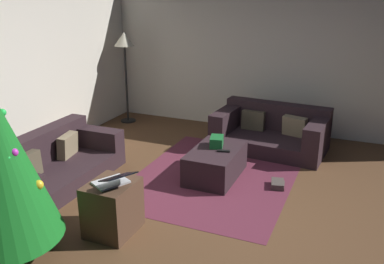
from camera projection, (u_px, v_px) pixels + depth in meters
name	position (u px, v px, depth m)	size (l,w,h in m)	color
ground_plane	(220.00, 214.00, 4.69)	(6.40, 6.40, 0.00)	brown
corner_partition	(285.00, 56.00, 7.00)	(0.12, 6.40, 2.60)	silver
couch_left	(52.00, 165.00, 5.35)	(1.86, 0.88, 0.64)	#2D1E23
couch_right	(272.00, 132.00, 6.53)	(1.08, 1.72, 0.66)	#2D1E23
ottoman	(216.00, 163.00, 5.55)	(0.96, 0.59, 0.39)	#2D1E23
gift_box	(217.00, 142.00, 5.57)	(0.25, 0.16, 0.13)	#19662D
tv_remote	(224.00, 151.00, 5.40)	(0.05, 0.16, 0.02)	black
side_table	(113.00, 208.00, 4.27)	(0.52, 0.44, 0.55)	#4C3323
laptop	(114.00, 180.00, 4.12)	(0.47, 0.50, 0.18)	silver
book_stack	(278.00, 184.00, 5.30)	(0.27, 0.21, 0.08)	#4C423D
corner_lamp	(124.00, 46.00, 7.46)	(0.36, 0.36, 1.64)	black
area_rug	(215.00, 176.00, 5.61)	(2.60, 2.00, 0.01)	#612637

